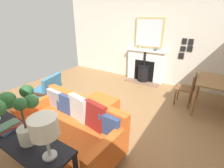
{
  "coord_description": "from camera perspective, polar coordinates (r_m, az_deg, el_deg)",
  "views": [
    {
      "loc": [
        2.4,
        1.88,
        2.04
      ],
      "look_at": [
        -0.52,
        0.05,
        0.57
      ],
      "focal_mm": 25.8,
      "sensor_mm": 36.0,
      "label": 1
    }
  ],
  "objects": [
    {
      "name": "console_table",
      "position": [
        2.29,
        -29.81,
        -17.34
      ],
      "size": [
        0.4,
        1.5,
        0.76
      ],
      "color": "black",
      "rests_on": "ground"
    },
    {
      "name": "photo_gallery_row",
      "position": [
        5.09,
        24.66,
        11.57
      ],
      "size": [
        0.02,
        0.33,
        0.58
      ],
      "color": "black"
    },
    {
      "name": "table_lamp_far_end",
      "position": [
        1.62,
        -22.88,
        -14.14
      ],
      "size": [
        0.26,
        0.26,
        0.46
      ],
      "color": "#B2B2B7",
      "rests_on": "console_table"
    },
    {
      "name": "ottoman",
      "position": [
        3.53,
        -4.44,
        -7.64
      ],
      "size": [
        0.62,
        0.72,
        0.39
      ],
      "color": "#B2B2B7",
      "rests_on": "ground"
    },
    {
      "name": "ground_plane",
      "position": [
        3.67,
        -5.03,
        -10.81
      ],
      "size": [
        5.3,
        6.03,
        0.01
      ],
      "primitive_type": "cube",
      "color": "olive"
    },
    {
      "name": "mantel_bowl_far",
      "position": [
        5.18,
        15.07,
        11.59
      ],
      "size": [
        0.12,
        0.12,
        0.04
      ],
      "color": "#334C56",
      "rests_on": "fireplace"
    },
    {
      "name": "dining_chair_near_fireplace",
      "position": [
        4.21,
        25.57,
        -0.92
      ],
      "size": [
        0.41,
        0.41,
        0.81
      ],
      "color": "brown",
      "rests_on": "ground"
    },
    {
      "name": "armchair_accent",
      "position": [
        4.11,
        -21.91,
        -1.55
      ],
      "size": [
        0.79,
        0.72,
        0.78
      ],
      "color": "#4C3321",
      "rests_on": "ground"
    },
    {
      "name": "mirror_over_mantel",
      "position": [
        5.29,
        12.9,
        17.24
      ],
      "size": [
        0.04,
        0.89,
        0.88
      ],
      "color": "tan"
    },
    {
      "name": "dining_table",
      "position": [
        4.15,
        33.96,
        -0.42
      ],
      "size": [
        0.99,
        0.9,
        0.75
      ],
      "color": "olive",
      "rests_on": "ground"
    },
    {
      "name": "wall_left",
      "position": [
        5.43,
        12.04,
        15.23
      ],
      "size": [
        0.12,
        6.03,
        2.68
      ],
      "primitive_type": "cube",
      "color": "beige",
      "rests_on": "ground"
    },
    {
      "name": "mantel_bowl_near",
      "position": [
        5.36,
        9.71,
        12.46
      ],
      "size": [
        0.13,
        0.13,
        0.05
      ],
      "color": "#9E9384",
      "rests_on": "fireplace"
    },
    {
      "name": "potted_plant",
      "position": [
        1.88,
        -30.34,
        -8.25
      ],
      "size": [
        0.49,
        0.37,
        0.62
      ],
      "color": "silver",
      "rests_on": "console_table"
    },
    {
      "name": "sofa",
      "position": [
        2.79,
        -14.43,
        -14.8
      ],
      "size": [
        1.03,
        1.85,
        0.84
      ],
      "color": "#B2B2B7",
      "rests_on": "ground"
    },
    {
      "name": "fireplace",
      "position": [
        5.41,
        11.52,
        5.65
      ],
      "size": [
        0.49,
        1.26,
        1.05
      ],
      "color": "brown",
      "rests_on": "ground"
    },
    {
      "name": "book_stack",
      "position": [
        2.38,
        -32.88,
        -12.65
      ],
      "size": [
        0.3,
        0.22,
        0.07
      ],
      "color": "#38517F",
      "rests_on": "console_table"
    }
  ]
}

